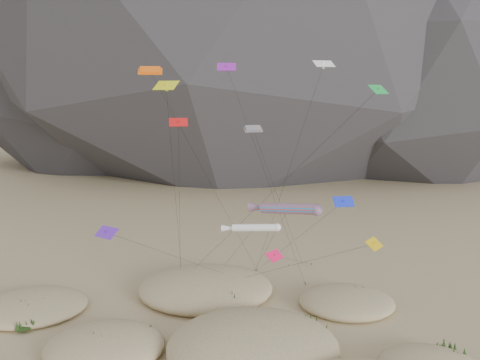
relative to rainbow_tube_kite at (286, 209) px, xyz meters
name	(u,v)px	position (x,y,z in m)	size (l,w,h in m)	color
dunes	(216,351)	(-6.89, -6.19, -11.69)	(50.00, 40.57, 4.35)	#CCB789
dune_grass	(233,351)	(-5.36, -6.52, -11.57)	(43.71, 28.67, 1.51)	black
kite_stakes	(249,274)	(-3.03, 13.21, -12.29)	(18.20, 6.93, 0.30)	#3F2D1E
rainbow_tube_kite	(286,209)	(0.00, 0.00, 0.00)	(7.18, 15.24, 13.33)	#FA301A
white_tube_kite	(252,228)	(-3.46, -1.78, -1.43)	(6.03, 18.35, 11.61)	white
orange_parafoil	(152,75)	(-13.32, 3.26, 13.11)	(12.90, 11.99, 26.40)	#E8570C
multi_parafoil	(254,132)	(-2.97, 4.26, 7.23)	(8.77, 13.35, 20.42)	#D75D16
delta_kites	(261,154)	(-2.45, 1.11, 5.34)	(28.84, 20.75, 27.03)	#F11653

